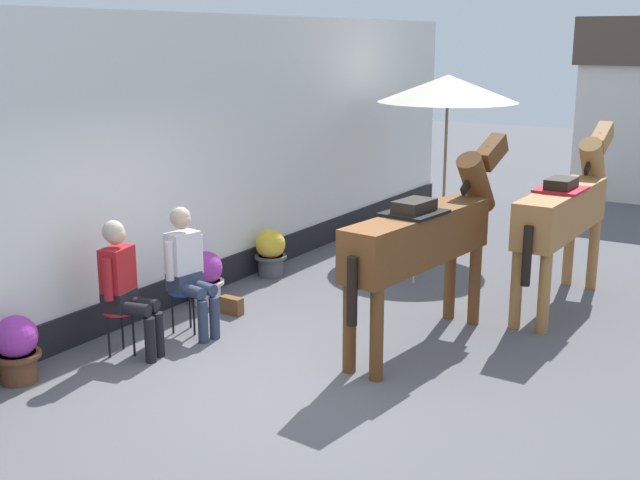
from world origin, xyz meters
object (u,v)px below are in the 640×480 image
flower_planter_inner_far (206,276)px  flower_planter_farthest (271,252)px  saddled_horse_near (425,236)px  flower_planter_nearest (17,348)px  spare_stool_white (405,252)px  saddled_horse_far (565,210)px  seated_visitor_near (124,282)px  satchel_bag (231,305)px  cafe_parasol (448,90)px  seated_visitor_far (187,265)px

flower_planter_inner_far → flower_planter_farthest: 1.35m
saddled_horse_near → flower_planter_inner_far: (-2.76, -0.19, -0.82)m
flower_planter_nearest → spare_stool_white: size_ratio=1.39×
saddled_horse_near → saddled_horse_far: size_ratio=1.00×
saddled_horse_near → spare_stool_white: 2.31m
seated_visitor_near → flower_planter_inner_far: 1.80m
saddled_horse_far → flower_planter_nearest: 6.18m
flower_planter_inner_far → spare_stool_white: size_ratio=1.39×
flower_planter_inner_far → saddled_horse_far: bearing=31.5°
seated_visitor_near → saddled_horse_near: size_ratio=0.46×
flower_planter_nearest → flower_planter_farthest: (0.01, 4.05, 0.00)m
flower_planter_nearest → spare_stool_white: flower_planter_nearest is taller
spare_stool_white → satchel_bag: 2.51m
flower_planter_inner_far → flower_planter_farthest: size_ratio=1.00×
cafe_parasol → flower_planter_nearest: bearing=-100.4°
flower_planter_farthest → spare_stool_white: size_ratio=1.39×
seated_visitor_far → saddled_horse_near: (2.25, 1.09, 0.38)m
seated_visitor_near → cafe_parasol: bearing=81.7°
saddled_horse_near → flower_planter_farthest: saddled_horse_near is taller
flower_planter_farthest → spare_stool_white: flower_planter_farthest is taller
satchel_bag → flower_planter_inner_far: bearing=-15.4°
satchel_bag → spare_stool_white: bearing=-115.4°
saddled_horse_far → flower_planter_nearest: size_ratio=4.68×
cafe_parasol → spare_stool_white: (0.40, -2.14, -1.96)m
saddled_horse_near → saddled_horse_far: bearing=67.0°
flower_planter_inner_far → seated_visitor_far: bearing=-60.5°
flower_planter_nearest → flower_planter_farthest: same height
flower_planter_inner_far → spare_stool_white: 2.63m
flower_planter_farthest → flower_planter_inner_far: bearing=-89.7°
flower_planter_nearest → satchel_bag: flower_planter_nearest is taller
cafe_parasol → saddled_horse_near: bearing=-69.4°
seated_visitor_near → saddled_horse_near: bearing=38.5°
saddled_horse_near → satchel_bag: (-2.26, -0.34, -1.06)m
flower_planter_nearest → saddled_horse_far: bearing=53.5°
cafe_parasol → flower_planter_inner_far: bearing=-106.5°
saddled_horse_near → flower_planter_farthest: bearing=157.2°
seated_visitor_near → saddled_horse_far: 5.10m
saddled_horse_near → saddled_horse_far: (0.86, 2.03, 0.00)m
flower_planter_farthest → satchel_bag: bearing=-71.5°
satchel_bag → seated_visitor_near: bearing=87.7°
flower_planter_farthest → spare_stool_white: bearing=23.2°
saddled_horse_near → flower_planter_nearest: 4.09m
seated_visitor_far → spare_stool_white: 3.19m
seated_visitor_far → flower_planter_nearest: seated_visitor_far is taller
seated_visitor_far → flower_planter_farthest: seated_visitor_far is taller
seated_visitor_far → satchel_bag: bearing=90.9°
seated_visitor_far → saddled_horse_near: size_ratio=0.46×
flower_planter_farthest → cafe_parasol: size_ratio=0.25×
seated_visitor_far → flower_planter_farthest: size_ratio=2.17×
seated_visitor_near → saddled_horse_far: (3.24, 3.92, 0.38)m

